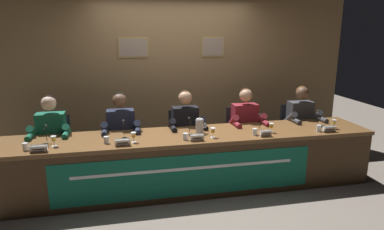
% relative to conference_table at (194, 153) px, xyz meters
% --- Properties ---
extents(ground_plane, '(12.00, 12.00, 0.00)m').
position_rel_conference_table_xyz_m(ground_plane, '(0.00, 0.12, -0.52)').
color(ground_plane, '#70665B').
extents(wall_back_panelled, '(5.95, 0.14, 2.60)m').
position_rel_conference_table_xyz_m(wall_back_panelled, '(0.00, 1.57, 0.78)').
color(wall_back_panelled, '#937047').
rests_on(wall_back_panelled, ground_plane).
extents(conference_table, '(4.75, 0.81, 0.73)m').
position_rel_conference_table_xyz_m(conference_table, '(0.00, 0.00, 0.00)').
color(conference_table, brown).
rests_on(conference_table, ground_plane).
extents(chair_far_left, '(0.44, 0.44, 0.90)m').
position_rel_conference_table_xyz_m(chair_far_left, '(-1.77, 0.71, -0.08)').
color(chair_far_left, black).
rests_on(chair_far_left, ground_plane).
extents(panelist_far_left, '(0.51, 0.48, 1.22)m').
position_rel_conference_table_xyz_m(panelist_far_left, '(-1.77, 0.51, 0.19)').
color(panelist_far_left, black).
rests_on(panelist_far_left, ground_plane).
extents(nameplate_far_left, '(0.19, 0.06, 0.08)m').
position_rel_conference_table_xyz_m(nameplate_far_left, '(-1.77, -0.19, 0.26)').
color(nameplate_far_left, white).
rests_on(nameplate_far_left, conference_table).
extents(juice_glass_far_left, '(0.06, 0.06, 0.12)m').
position_rel_conference_table_xyz_m(juice_glass_far_left, '(-1.64, -0.03, 0.30)').
color(juice_glass_far_left, white).
rests_on(juice_glass_far_left, conference_table).
extents(water_cup_far_left, '(0.06, 0.06, 0.08)m').
position_rel_conference_table_xyz_m(water_cup_far_left, '(-1.93, -0.10, 0.25)').
color(water_cup_far_left, silver).
rests_on(water_cup_far_left, conference_table).
extents(microphone_far_left, '(0.06, 0.17, 0.22)m').
position_rel_conference_table_xyz_m(microphone_far_left, '(-1.75, 0.07, 0.29)').
color(microphone_far_left, black).
rests_on(microphone_far_left, conference_table).
extents(chair_left, '(0.44, 0.44, 0.90)m').
position_rel_conference_table_xyz_m(chair_left, '(-0.89, 0.71, -0.08)').
color(chair_left, black).
rests_on(chair_left, ground_plane).
extents(panelist_left, '(0.51, 0.48, 1.22)m').
position_rel_conference_table_xyz_m(panelist_left, '(-0.89, 0.51, 0.19)').
color(panelist_left, black).
rests_on(panelist_left, ground_plane).
extents(nameplate_left, '(0.18, 0.06, 0.08)m').
position_rel_conference_table_xyz_m(nameplate_left, '(-0.87, -0.17, 0.26)').
color(nameplate_left, white).
rests_on(nameplate_left, conference_table).
extents(juice_glass_left, '(0.06, 0.06, 0.12)m').
position_rel_conference_table_xyz_m(juice_glass_left, '(-0.74, -0.07, 0.30)').
color(juice_glass_left, white).
rests_on(juice_glass_left, conference_table).
extents(water_cup_left, '(0.06, 0.06, 0.08)m').
position_rel_conference_table_xyz_m(water_cup_left, '(-1.06, -0.04, 0.25)').
color(water_cup_left, silver).
rests_on(water_cup_left, conference_table).
extents(microphone_left, '(0.06, 0.17, 0.22)m').
position_rel_conference_table_xyz_m(microphone_left, '(-0.85, 0.12, 0.29)').
color(microphone_left, black).
rests_on(microphone_left, conference_table).
extents(chair_center, '(0.44, 0.44, 0.90)m').
position_rel_conference_table_xyz_m(chair_center, '(0.00, 0.71, -0.08)').
color(chair_center, black).
rests_on(chair_center, ground_plane).
extents(panelist_center, '(0.51, 0.48, 1.22)m').
position_rel_conference_table_xyz_m(panelist_center, '(0.00, 0.51, 0.19)').
color(panelist_center, black).
rests_on(panelist_center, ground_plane).
extents(nameplate_center, '(0.17, 0.06, 0.08)m').
position_rel_conference_table_xyz_m(nameplate_center, '(0.01, -0.17, 0.26)').
color(nameplate_center, white).
rests_on(nameplate_center, conference_table).
extents(juice_glass_center, '(0.06, 0.06, 0.12)m').
position_rel_conference_table_xyz_m(juice_glass_center, '(0.22, -0.08, 0.30)').
color(juice_glass_center, white).
rests_on(juice_glass_center, conference_table).
extents(water_cup_center, '(0.06, 0.06, 0.08)m').
position_rel_conference_table_xyz_m(water_cup_center, '(-0.13, -0.10, 0.25)').
color(water_cup_center, silver).
rests_on(water_cup_center, conference_table).
extents(microphone_center, '(0.06, 0.17, 0.22)m').
position_rel_conference_table_xyz_m(microphone_center, '(-0.03, 0.08, 0.29)').
color(microphone_center, black).
rests_on(microphone_center, conference_table).
extents(chair_right, '(0.44, 0.44, 0.90)m').
position_rel_conference_table_xyz_m(chair_right, '(0.89, 0.71, -0.08)').
color(chair_right, black).
rests_on(chair_right, ground_plane).
extents(panelist_right, '(0.51, 0.48, 1.22)m').
position_rel_conference_table_xyz_m(panelist_right, '(0.89, 0.51, 0.19)').
color(panelist_right, black).
rests_on(panelist_right, ground_plane).
extents(nameplate_right, '(0.15, 0.06, 0.08)m').
position_rel_conference_table_xyz_m(nameplate_right, '(0.89, -0.17, 0.26)').
color(nameplate_right, white).
rests_on(nameplate_right, conference_table).
extents(juice_glass_right, '(0.06, 0.06, 0.12)m').
position_rel_conference_table_xyz_m(juice_glass_right, '(1.02, -0.03, 0.30)').
color(juice_glass_right, white).
rests_on(juice_glass_right, conference_table).
extents(water_cup_right, '(0.06, 0.06, 0.08)m').
position_rel_conference_table_xyz_m(water_cup_right, '(0.77, -0.09, 0.25)').
color(water_cup_right, silver).
rests_on(water_cup_right, conference_table).
extents(microphone_right, '(0.06, 0.17, 0.22)m').
position_rel_conference_table_xyz_m(microphone_right, '(0.93, 0.06, 0.29)').
color(microphone_right, black).
rests_on(microphone_right, conference_table).
extents(chair_far_right, '(0.44, 0.44, 0.90)m').
position_rel_conference_table_xyz_m(chair_far_right, '(1.78, 0.71, -0.08)').
color(chair_far_right, black).
rests_on(chair_far_right, ground_plane).
extents(panelist_far_right, '(0.51, 0.48, 1.22)m').
position_rel_conference_table_xyz_m(panelist_far_right, '(1.78, 0.51, 0.19)').
color(panelist_far_right, black).
rests_on(panelist_far_right, ground_plane).
extents(nameplate_far_right, '(0.18, 0.06, 0.08)m').
position_rel_conference_table_xyz_m(nameplate_far_right, '(1.78, -0.17, 0.26)').
color(nameplate_far_right, white).
rests_on(nameplate_far_right, conference_table).
extents(juice_glass_far_right, '(0.06, 0.06, 0.12)m').
position_rel_conference_table_xyz_m(juice_glass_far_right, '(1.93, -0.04, 0.30)').
color(juice_glass_far_right, white).
rests_on(juice_glass_far_right, conference_table).
extents(water_cup_far_right, '(0.06, 0.06, 0.08)m').
position_rel_conference_table_xyz_m(water_cup_far_right, '(1.66, -0.11, 0.25)').
color(water_cup_far_right, silver).
rests_on(water_cup_far_right, conference_table).
extents(microphone_far_right, '(0.06, 0.17, 0.22)m').
position_rel_conference_table_xyz_m(microphone_far_right, '(1.82, 0.10, 0.29)').
color(microphone_far_right, black).
rests_on(microphone_far_right, conference_table).
extents(water_pitcher_central, '(0.15, 0.10, 0.21)m').
position_rel_conference_table_xyz_m(water_pitcher_central, '(0.11, 0.14, 0.31)').
color(water_pitcher_central, silver).
rests_on(water_pitcher_central, conference_table).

